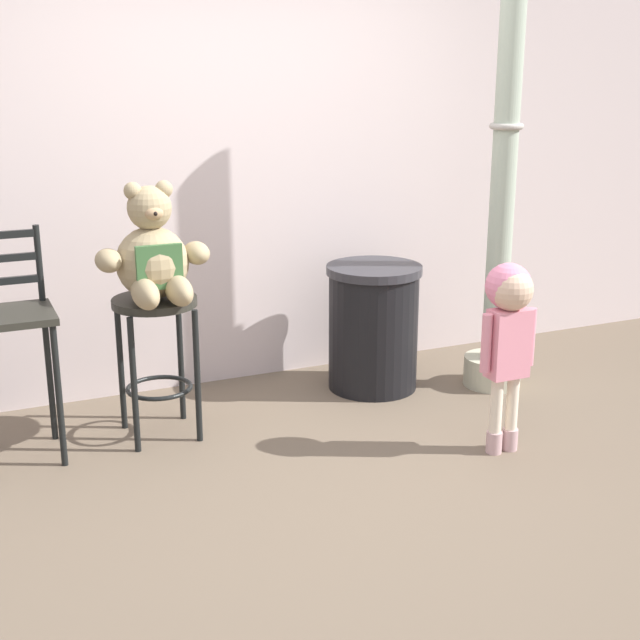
% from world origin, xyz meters
% --- Properties ---
extents(ground_plane, '(24.00, 24.00, 0.00)m').
position_xyz_m(ground_plane, '(0.00, 0.00, 0.00)').
color(ground_plane, brown).
extents(building_wall, '(7.02, 0.30, 3.05)m').
position_xyz_m(building_wall, '(0.00, 1.80, 1.52)').
color(building_wall, beige).
rests_on(building_wall, ground_plane).
extents(bar_stool_with_teddy, '(0.43, 0.43, 0.75)m').
position_xyz_m(bar_stool_with_teddy, '(-0.65, 0.99, 0.54)').
color(bar_stool_with_teddy, '#292821').
rests_on(bar_stool_with_teddy, ground_plane).
extents(teddy_bear, '(0.57, 0.51, 0.59)m').
position_xyz_m(teddy_bear, '(-0.65, 0.96, 0.96)').
color(teddy_bear, tan).
rests_on(teddy_bear, bar_stool_with_teddy).
extents(child_walking, '(0.31, 0.24, 0.97)m').
position_xyz_m(child_walking, '(0.88, 0.09, 0.70)').
color(child_walking, '#C49C9E').
rests_on(child_walking, ground_plane).
extents(trash_bin, '(0.56, 0.56, 0.75)m').
position_xyz_m(trash_bin, '(0.70, 1.16, 0.38)').
color(trash_bin, black).
rests_on(trash_bin, ground_plane).
extents(lamppost, '(0.34, 0.34, 2.67)m').
position_xyz_m(lamppost, '(1.38, 0.90, 1.05)').
color(lamppost, '#B2B296').
rests_on(lamppost, ground_plane).
extents(bar_chair_empty, '(0.40, 0.40, 1.13)m').
position_xyz_m(bar_chair_empty, '(-1.35, 1.01, 0.66)').
color(bar_chair_empty, '#292821').
rests_on(bar_chair_empty, ground_plane).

